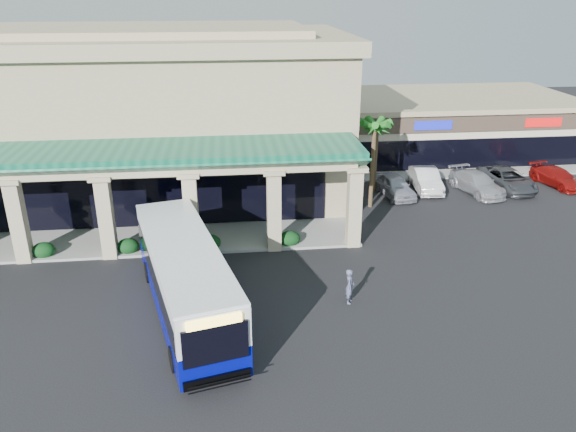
{
  "coord_description": "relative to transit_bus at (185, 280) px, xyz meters",
  "views": [
    {
      "loc": [
        -0.94,
        -23.36,
        13.82
      ],
      "look_at": [
        2.22,
        4.65,
        2.2
      ],
      "focal_mm": 35.0,
      "sensor_mm": 36.0,
      "label": 1
    }
  ],
  "objects": [
    {
      "name": "palm_0",
      "position": [
        11.52,
        12.0,
        1.61
      ],
      "size": [
        2.4,
        2.4,
        6.6
      ],
      "primitive_type": null,
      "color": "#195D19",
      "rests_on": "ground"
    },
    {
      "name": "car_white",
      "position": [
        16.31,
        14.8,
        -0.91
      ],
      "size": [
        2.13,
        4.89,
        1.56
      ],
      "primitive_type": "imported",
      "rotation": [
        0.0,
        0.0,
        -0.1
      ],
      "color": "white",
      "rests_on": "ground"
    },
    {
      "name": "main_building",
      "position": [
        -4.98,
        17.0,
        3.98
      ],
      "size": [
        30.8,
        14.8,
        11.35
      ],
      "primitive_type": null,
      "color": "tan",
      "rests_on": "ground"
    },
    {
      "name": "car_extra",
      "position": [
        26.32,
        14.63,
        -1.04
      ],
      "size": [
        2.81,
        4.81,
        1.31
      ],
      "primitive_type": "imported",
      "rotation": [
        0.0,
        0.0,
        0.23
      ],
      "color": "maroon",
      "rests_on": "ground"
    },
    {
      "name": "strip_mall",
      "position": [
        21.02,
        25.0,
        0.76
      ],
      "size": [
        22.5,
        12.5,
        4.9
      ],
      "primitive_type": null,
      "color": "beige",
      "rests_on": "ground"
    },
    {
      "name": "palm_1",
      "position": [
        12.52,
        15.0,
        1.21
      ],
      "size": [
        2.4,
        2.4,
        5.8
      ],
      "primitive_type": null,
      "color": "#195D19",
      "rests_on": "ground"
    },
    {
      "name": "arcade",
      "position": [
        -4.98,
        7.8,
        1.16
      ],
      "size": [
        30.0,
        6.2,
        5.7
      ],
      "primitive_type": null,
      "color": "#0E563F",
      "rests_on": "ground"
    },
    {
      "name": "ground",
      "position": [
        3.02,
        1.0,
        -1.69
      ],
      "size": [
        110.0,
        110.0,
        0.0
      ],
      "primitive_type": "plane",
      "color": "black"
    },
    {
      "name": "pedestrian",
      "position": [
        7.5,
        0.05,
        -0.84
      ],
      "size": [
        0.55,
        0.71,
        1.71
      ],
      "primitive_type": "imported",
      "rotation": [
        0.0,
        0.0,
        1.31
      ],
      "color": "#515576",
      "rests_on": "ground"
    },
    {
      "name": "car_red",
      "position": [
        19.77,
        13.85,
        -0.96
      ],
      "size": [
        3.06,
        5.34,
        1.46
      ],
      "primitive_type": "imported",
      "rotation": [
        0.0,
        0.0,
        0.21
      ],
      "color": "#9D9FA5",
      "rests_on": "ground"
    },
    {
      "name": "car_silver",
      "position": [
        13.75,
        13.85,
        -0.94
      ],
      "size": [
        2.3,
        4.58,
        1.5
      ],
      "primitive_type": "imported",
      "rotation": [
        0.0,
        0.0,
        0.12
      ],
      "color": "#A5A5B3",
      "rests_on": "ground"
    },
    {
      "name": "car_gray",
      "position": [
        22.28,
        14.38,
        -0.95
      ],
      "size": [
        2.97,
        5.55,
        1.48
      ],
      "primitive_type": "imported",
      "rotation": [
        0.0,
        0.0,
        0.1
      ],
      "color": "#3B3E44",
      "rests_on": "ground"
    },
    {
      "name": "transit_bus",
      "position": [
        0.0,
        0.0,
        0.0
      ],
      "size": [
        5.64,
        12.44,
        3.38
      ],
      "primitive_type": null,
      "rotation": [
        0.0,
        0.0,
        0.24
      ],
      "color": "#030993",
      "rests_on": "ground"
    },
    {
      "name": "broadleaf_tree",
      "position": [
        10.52,
        20.0,
        0.71
      ],
      "size": [
        2.6,
        2.6,
        4.81
      ],
      "primitive_type": null,
      "color": "black",
      "rests_on": "ground"
    }
  ]
}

